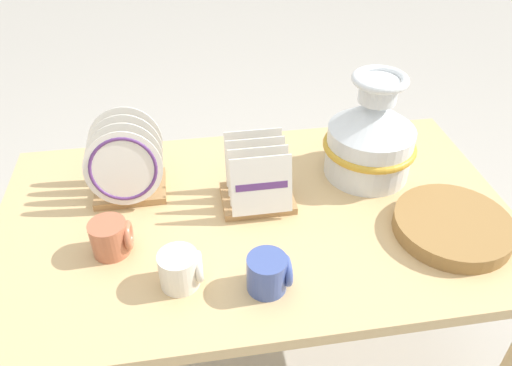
{
  "coord_description": "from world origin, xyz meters",
  "views": [
    {
      "loc": [
        -0.17,
        -1.06,
        1.54
      ],
      "look_at": [
        0.0,
        0.0,
        0.71
      ],
      "focal_mm": 35.0,
      "sensor_mm": 36.0,
      "label": 1
    }
  ],
  "objects": [
    {
      "name": "mug_terracotta_glaze",
      "position": [
        -0.39,
        -0.09,
        0.65
      ],
      "size": [
        0.1,
        0.1,
        0.09
      ],
      "color": "#B76647",
      "rests_on": "display_table"
    },
    {
      "name": "display_table",
      "position": [
        0.0,
        0.0,
        0.54
      ],
      "size": [
        1.45,
        0.85,
        0.6
      ],
      "color": "tan",
      "rests_on": "ground_plane"
    },
    {
      "name": "mug_cobalt_glaze",
      "position": [
        -0.01,
        -0.27,
        0.65
      ],
      "size": [
        0.1,
        0.1,
        0.09
      ],
      "color": "#42569E",
      "rests_on": "display_table"
    },
    {
      "name": "wicker_charger_stack",
      "position": [
        0.51,
        -0.16,
        0.63
      ],
      "size": [
        0.31,
        0.31,
        0.04
      ],
      "color": "olive",
      "rests_on": "display_table"
    },
    {
      "name": "ground_plane",
      "position": [
        0.0,
        0.0,
        0.0
      ],
      "size": [
        14.0,
        14.0,
        0.0
      ],
      "primitive_type": "plane",
      "color": "#B2ADA3"
    },
    {
      "name": "ceramic_vase",
      "position": [
        0.37,
        0.14,
        0.74
      ],
      "size": [
        0.28,
        0.28,
        0.33
      ],
      "color": "silver",
      "rests_on": "display_table"
    },
    {
      "name": "dish_rack_square_plates",
      "position": [
        0.01,
        0.06,
        0.67
      ],
      "size": [
        0.21,
        0.18,
        0.19
      ],
      "color": "tan",
      "rests_on": "display_table"
    },
    {
      "name": "mug_cream_glaze",
      "position": [
        -0.22,
        -0.22,
        0.65
      ],
      "size": [
        0.1,
        0.1,
        0.09
      ],
      "color": "silver",
      "rests_on": "display_table"
    },
    {
      "name": "dish_rack_round_plates",
      "position": [
        -0.35,
        0.15,
        0.7
      ],
      "size": [
        0.21,
        0.19,
        0.24
      ],
      "color": "tan",
      "rests_on": "display_table"
    }
  ]
}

